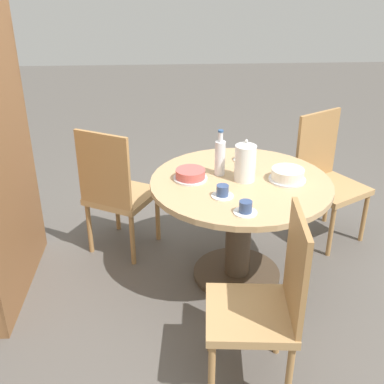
# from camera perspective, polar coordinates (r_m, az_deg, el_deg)

# --- Properties ---
(ground_plane) EXTENTS (14.00, 14.00, 0.00)m
(ground_plane) POSITION_cam_1_polar(r_m,az_deg,el_deg) (3.34, 5.27, -9.73)
(ground_plane) COLOR #56514C
(dining_table) EXTENTS (1.12, 1.12, 0.71)m
(dining_table) POSITION_cam_1_polar(r_m,az_deg,el_deg) (3.07, 5.66, -1.95)
(dining_table) COLOR #473828
(dining_table) RESTS_ON ground_plane
(chair_a) EXTENTS (0.45, 0.45, 0.95)m
(chair_a) POSITION_cam_1_polar(r_m,az_deg,el_deg) (2.35, 8.69, -12.81)
(chair_a) COLOR #A87A47
(chair_a) RESTS_ON ground_plane
(chair_b) EXTENTS (0.58, 0.58, 0.95)m
(chair_b) POSITION_cam_1_polar(r_m,az_deg,el_deg) (3.69, 15.66, 1.79)
(chair_b) COLOR #A87A47
(chair_b) RESTS_ON ground_plane
(chair_c) EXTENTS (0.57, 0.57, 0.95)m
(chair_c) POSITION_cam_1_polar(r_m,az_deg,el_deg) (3.38, -8.96, 0.16)
(chair_c) COLOR #A87A47
(chair_c) RESTS_ON ground_plane
(coffee_pot) EXTENTS (0.13, 0.13, 0.27)m
(coffee_pot) POSITION_cam_1_polar(r_m,az_deg,el_deg) (2.95, 6.33, 3.58)
(coffee_pot) COLOR white
(coffee_pot) RESTS_ON dining_table
(water_bottle) EXTENTS (0.07, 0.07, 0.30)m
(water_bottle) POSITION_cam_1_polar(r_m,az_deg,el_deg) (3.01, 3.34, 4.19)
(water_bottle) COLOR silver
(water_bottle) RESTS_ON dining_table
(cake_main) EXTENTS (0.23, 0.23, 0.08)m
(cake_main) POSITION_cam_1_polar(r_m,az_deg,el_deg) (3.01, 11.26, 2.00)
(cake_main) COLOR silver
(cake_main) RESTS_ON dining_table
(cake_second) EXTENTS (0.21, 0.21, 0.06)m
(cake_second) POSITION_cam_1_polar(r_m,az_deg,el_deg) (2.97, -0.19, 2.07)
(cake_second) COLOR silver
(cake_second) RESTS_ON dining_table
(cup_a) EXTENTS (0.13, 0.13, 0.07)m
(cup_a) POSITION_cam_1_polar(r_m,az_deg,el_deg) (3.27, 6.08, 4.19)
(cup_a) COLOR white
(cup_a) RESTS_ON dining_table
(cup_b) EXTENTS (0.13, 0.13, 0.07)m
(cup_b) POSITION_cam_1_polar(r_m,az_deg,el_deg) (2.76, 3.64, -0.01)
(cup_b) COLOR white
(cup_b) RESTS_ON dining_table
(cup_c) EXTENTS (0.13, 0.13, 0.07)m
(cup_c) POSITION_cam_1_polar(r_m,az_deg,el_deg) (2.60, 6.36, -1.94)
(cup_c) COLOR white
(cup_c) RESTS_ON dining_table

